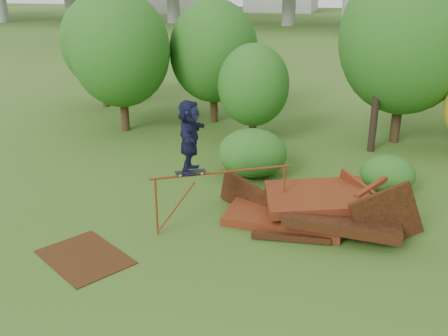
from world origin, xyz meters
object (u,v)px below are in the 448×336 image
(skater, at_px, (189,136))
(utility_pole, at_px, (386,4))
(scrap_pile, at_px, (314,210))
(flat_plate, at_px, (85,257))

(skater, relative_size, utility_pole, 0.17)
(scrap_pile, xyz_separation_m, utility_pole, (1.48, 6.92, 5.08))
(skater, bearing_deg, scrap_pile, -78.26)
(scrap_pile, xyz_separation_m, skater, (-3.11, -1.22, 2.21))
(scrap_pile, distance_m, skater, 4.00)
(skater, xyz_separation_m, utility_pole, (4.59, 8.15, 2.88))
(flat_plate, distance_m, utility_pole, 13.36)
(scrap_pile, height_order, flat_plate, scrap_pile)
(skater, bearing_deg, flat_plate, 126.15)
(flat_plate, height_order, utility_pole, utility_pole)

